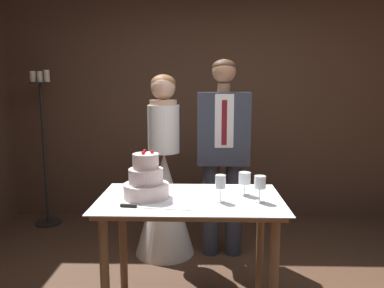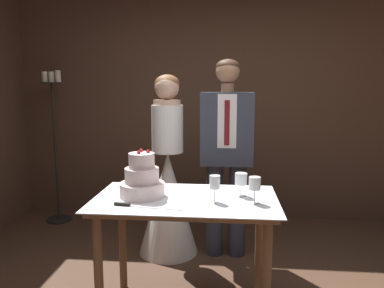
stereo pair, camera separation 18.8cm
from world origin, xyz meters
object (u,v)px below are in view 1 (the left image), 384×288
Objects in this scene: cake_knife at (141,207)px; bride at (164,189)px; tiered_cake at (146,181)px; wine_glass_near at (245,179)px; candle_stand at (44,149)px; wine_glass_far at (260,184)px; wine_glass_middle at (220,183)px; cake_table at (190,215)px; groom at (223,147)px.

bride is at bearing 96.07° from cake_knife.
tiered_cake is at bearing 97.73° from cake_knife.
wine_glass_near is (0.65, 0.07, -0.00)m from tiered_cake.
candle_stand is (-1.36, 1.83, 0.04)m from cake_knife.
candle_stand reaches higher than tiered_cake.
cake_knife is 0.74m from wine_glass_far.
candle_stand reaches higher than wine_glass_near.
bride is (-0.62, 0.84, -0.31)m from wine_glass_near.
candle_stand is at bearing 153.05° from bride.
tiered_cake is 0.97m from bride.
bride is (0.02, 0.92, -0.31)m from tiered_cake.
wine_glass_far is (0.72, 0.14, 0.11)m from cake_knife.
tiered_cake is 1.82× the size of wine_glass_middle.
groom is (0.26, 0.92, 0.30)m from cake_table.
cake_table is 7.71× the size of wine_glass_near.
wine_glass_near is at bearing 41.97° from wine_glass_middle.
wine_glass_far reaches higher than cake_table.
wine_glass_middle is 1.00m from groom.
wine_glass_near is 0.09× the size of candle_stand.
tiered_cake is 1.88× the size of wine_glass_far.
groom is at bearing 59.04° from tiered_cake.
cake_table is at bearing -74.11° from bride.
tiered_cake is 0.18× the size of candle_stand.
bride is at bearing 125.30° from wine_glass_far.
groom is 2.04m from candle_stand.
candle_stand is at bearing 129.98° from tiered_cake.
tiered_cake is 0.73× the size of cake_knife.
wine_glass_near is 0.90× the size of wine_glass_middle.
wine_glass_far is (0.25, 0.00, -0.00)m from wine_glass_middle.
cake_table is 0.96m from bride.
cake_knife is 1.15m from bride.
cake_table is at bearing 159.83° from wine_glass_middle.
wine_glass_far is 0.10× the size of bride.
tiered_cake is 0.65m from wine_glass_near.
cake_table is 0.37m from cake_knife.
bride is at bearing 105.89° from cake_table.
wine_glass_far is 1.01m from groom.
wine_glass_near is 1.09m from bride.
tiered_cake reaches higher than wine_glass_near.
tiered_cake is (-0.29, 0.01, 0.23)m from cake_table.
cake_knife is 0.71m from wine_glass_near.
groom is (0.55, 1.13, 0.18)m from cake_knife.
groom reaches higher than tiered_cake.
wine_glass_far is 2.68m from candle_stand.
bride reaches higher than wine_glass_far.
groom is (0.07, 0.99, 0.07)m from wine_glass_middle.
wine_glass_middle is at bearing -94.07° from groom.
groom reaches higher than candle_stand.
tiered_cake reaches higher than cake_table.
candle_stand is at bearing 135.32° from cake_table.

